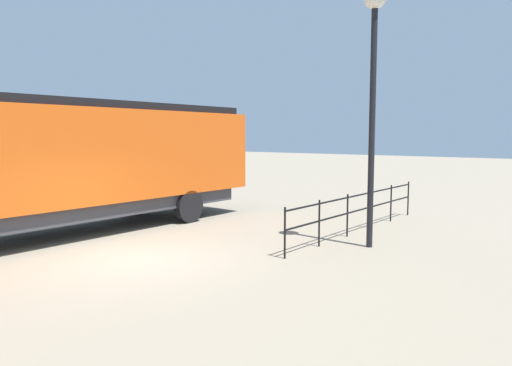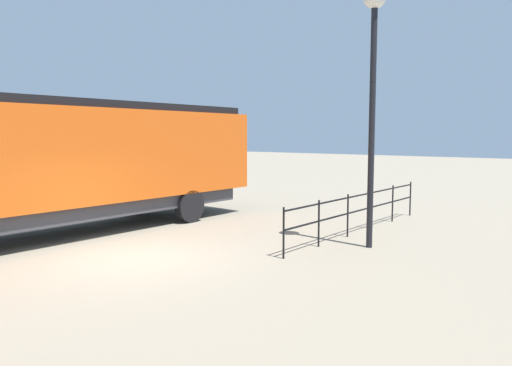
{
  "view_description": "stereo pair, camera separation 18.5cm",
  "coord_description": "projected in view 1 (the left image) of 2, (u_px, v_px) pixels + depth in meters",
  "views": [
    {
      "loc": [
        9.25,
        -7.14,
        2.96
      ],
      "look_at": [
        0.85,
        3.63,
        1.6
      ],
      "focal_mm": 33.99,
      "sensor_mm": 36.0,
      "label": 1
    },
    {
      "loc": [
        9.39,
        -7.03,
        2.96
      ],
      "look_at": [
        0.85,
        3.63,
        1.6
      ],
      "focal_mm": 33.99,
      "sensor_mm": 36.0,
      "label": 2
    }
  ],
  "objects": [
    {
      "name": "lamp_post",
      "position": [
        374.0,
        54.0,
        12.36
      ],
      "size": [
        0.6,
        0.6,
        6.73
      ],
      "color": "black",
      "rests_on": "ground_plane"
    },
    {
      "name": "ground_plane",
      "position": [
        135.0,
        259.0,
        11.56
      ],
      "size": [
        120.0,
        120.0,
        0.0
      ],
      "primitive_type": "plane",
      "color": "gray"
    },
    {
      "name": "locomotive",
      "position": [
        33.0,
        161.0,
        13.54
      ],
      "size": [
        3.19,
        15.97,
        3.97
      ],
      "color": "#D15114",
      "rests_on": "ground_plane"
    },
    {
      "name": "platform_fence",
      "position": [
        360.0,
        206.0,
        14.72
      ],
      "size": [
        0.05,
        8.09,
        1.25
      ],
      "color": "black",
      "rests_on": "ground_plane"
    }
  ]
}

